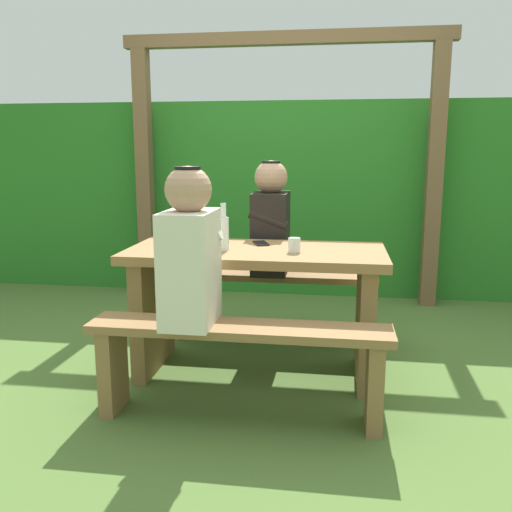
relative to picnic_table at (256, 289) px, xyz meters
name	(u,v)px	position (x,y,z in m)	size (l,w,h in m)	color
ground_plane	(256,372)	(0.00, 0.00, -0.49)	(12.00, 12.00, 0.00)	#4D6B2F
hedge_backdrop	(289,196)	(0.00, 2.12, 0.33)	(6.40, 0.78, 1.64)	#277122
pergola_post_left	(145,176)	(-1.18, 1.57, 0.53)	(0.12, 0.12, 2.05)	brown
pergola_post_right	(434,179)	(1.18, 1.57, 0.53)	(0.12, 0.12, 2.05)	brown
pergola_crossbeam	(285,38)	(0.00, 1.57, 1.61)	(2.60, 0.10, 0.10)	brown
picnic_table	(256,289)	(0.00, 0.00, 0.00)	(1.40, 0.64, 0.72)	olive
bench_near	(239,352)	(0.00, -0.55, -0.16)	(1.40, 0.24, 0.46)	olive
bench_far	(268,292)	(0.00, 0.55, -0.16)	(1.40, 0.24, 0.46)	olive
person_white_shirt	(190,252)	(-0.22, -0.54, 0.30)	(0.25, 0.35, 0.72)	silver
person_black_coat	(271,222)	(0.02, 0.54, 0.30)	(0.25, 0.35, 0.72)	black
drinking_glass	(294,245)	(0.21, -0.07, 0.27)	(0.07, 0.07, 0.08)	silver
bottle_left	(213,230)	(-0.26, 0.08, 0.31)	(0.07, 0.07, 0.21)	silver
bottle_right	(224,231)	(-0.17, -0.06, 0.33)	(0.06, 0.06, 0.25)	silver
bottle_center	(197,231)	(-0.31, -0.08, 0.33)	(0.06, 0.06, 0.26)	silver
cell_phone	(261,243)	(0.01, 0.15, 0.23)	(0.07, 0.14, 0.01)	black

